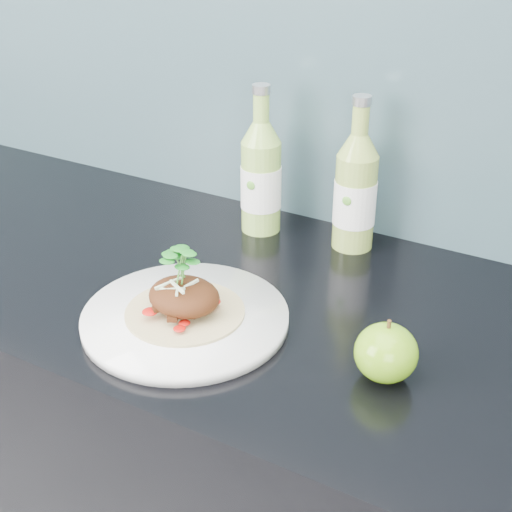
% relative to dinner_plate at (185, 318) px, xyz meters
% --- Properties ---
extents(kitchen_counter, '(4.00, 0.60, 0.90)m').
position_rel_dinner_plate_xyz_m(kitchen_counter, '(0.08, 0.12, -0.46)').
color(kitchen_counter, black).
rests_on(kitchen_counter, ground).
extents(subway_backsplash, '(4.00, 0.02, 0.70)m').
position_rel_dinner_plate_xyz_m(subway_backsplash, '(0.08, 0.41, 0.34)').
color(subway_backsplash, '#64909D').
rests_on(subway_backsplash, kitchen_counter).
extents(dinner_plate, '(0.35, 0.35, 0.02)m').
position_rel_dinner_plate_xyz_m(dinner_plate, '(0.00, 0.00, 0.00)').
color(dinner_plate, white).
rests_on(dinner_plate, kitchen_counter).
extents(pork_taco, '(0.17, 0.17, 0.10)m').
position_rel_dinner_plate_xyz_m(pork_taco, '(0.00, 0.00, 0.04)').
color(pork_taco, tan).
rests_on(pork_taco, dinner_plate).
extents(green_apple, '(0.10, 0.10, 0.08)m').
position_rel_dinner_plate_xyz_m(green_apple, '(0.29, 0.02, 0.03)').
color(green_apple, '#488C0F').
rests_on(green_apple, kitchen_counter).
extents(cider_bottle_left, '(0.09, 0.09, 0.26)m').
position_rel_dinner_plate_xyz_m(cider_bottle_left, '(-0.06, 0.31, 0.09)').
color(cider_bottle_left, '#90BD4E').
rests_on(cider_bottle_left, kitchen_counter).
extents(cider_bottle_right, '(0.08, 0.08, 0.26)m').
position_rel_dinner_plate_xyz_m(cider_bottle_right, '(0.11, 0.33, 0.09)').
color(cider_bottle_right, '#8FAB47').
rests_on(cider_bottle_right, kitchen_counter).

